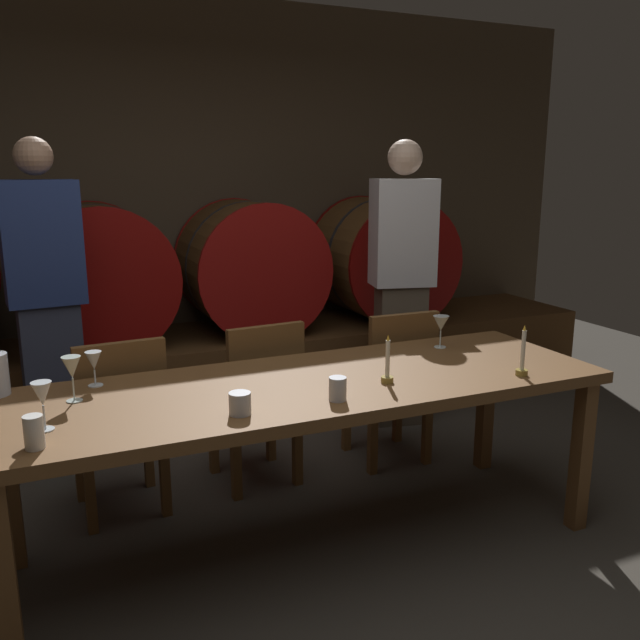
{
  "coord_description": "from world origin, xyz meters",
  "views": [
    {
      "loc": [
        -0.89,
        -2.08,
        1.62
      ],
      "look_at": [
        0.3,
        0.66,
        0.93
      ],
      "focal_mm": 36.99,
      "sensor_mm": 36.0,
      "label": 1
    }
  ],
  "objects_px": {
    "wine_barrel_center_left": "(98,276)",
    "chair_left": "(120,419)",
    "chair_right": "(393,379)",
    "wine_glass_center_right": "(94,362)",
    "cup_left": "(34,432)",
    "guest_left": "(48,307)",
    "wine_barrel_center_right": "(250,267)",
    "wine_glass_far_left": "(42,395)",
    "chair_center": "(259,396)",
    "guest_right": "(402,282)",
    "cup_center": "(240,403)",
    "wine_glass_far_right": "(441,324)",
    "wine_glass_center_left": "(72,369)",
    "candle_right": "(522,361)",
    "candle_left": "(387,369)",
    "dining_table": "(310,397)",
    "wine_barrel_far_right": "(382,259)",
    "cup_right": "(338,389)"
  },
  "relations": [
    {
      "from": "wine_barrel_center_left",
      "to": "chair_left",
      "type": "relative_size",
      "value": 1.06
    },
    {
      "from": "chair_right",
      "to": "wine_glass_center_right",
      "type": "height_order",
      "value": "wine_glass_center_right"
    },
    {
      "from": "chair_right",
      "to": "cup_left",
      "type": "relative_size",
      "value": 8.05
    },
    {
      "from": "guest_left",
      "to": "wine_barrel_center_right",
      "type": "bearing_deg",
      "value": -155.53
    },
    {
      "from": "wine_barrel_center_left",
      "to": "wine_glass_far_left",
      "type": "xyz_separation_m",
      "value": [
        -0.38,
        -2.16,
        -0.06
      ]
    },
    {
      "from": "wine_glass_center_right",
      "to": "wine_barrel_center_right",
      "type": "bearing_deg",
      "value": 55.05
    },
    {
      "from": "chair_center",
      "to": "guest_right",
      "type": "distance_m",
      "value": 1.29
    },
    {
      "from": "chair_center",
      "to": "cup_center",
      "type": "bearing_deg",
      "value": 63.24
    },
    {
      "from": "wine_barrel_center_right",
      "to": "wine_glass_far_right",
      "type": "relative_size",
      "value": 5.87
    },
    {
      "from": "wine_glass_center_left",
      "to": "cup_center",
      "type": "bearing_deg",
      "value": -35.39
    },
    {
      "from": "guest_left",
      "to": "candle_right",
      "type": "height_order",
      "value": "guest_left"
    },
    {
      "from": "chair_left",
      "to": "cup_left",
      "type": "distance_m",
      "value": 1.0
    },
    {
      "from": "chair_left",
      "to": "guest_left",
      "type": "xyz_separation_m",
      "value": [
        -0.26,
        0.65,
        0.42
      ]
    },
    {
      "from": "wine_glass_far_right",
      "to": "candle_left",
      "type": "bearing_deg",
      "value": -143.5
    },
    {
      "from": "wine_barrel_center_left",
      "to": "wine_glass_far_right",
      "type": "height_order",
      "value": "wine_barrel_center_left"
    },
    {
      "from": "wine_glass_center_right",
      "to": "cup_left",
      "type": "distance_m",
      "value": 0.62
    },
    {
      "from": "chair_left",
      "to": "cup_center",
      "type": "bearing_deg",
      "value": 107.49
    },
    {
      "from": "dining_table",
      "to": "chair_left",
      "type": "distance_m",
      "value": 0.95
    },
    {
      "from": "wine_barrel_center_left",
      "to": "wine_glass_center_right",
      "type": "height_order",
      "value": "wine_barrel_center_left"
    },
    {
      "from": "wine_barrel_far_right",
      "to": "wine_glass_far_left",
      "type": "xyz_separation_m",
      "value": [
        -2.48,
        -2.16,
        -0.06
      ]
    },
    {
      "from": "wine_barrel_center_left",
      "to": "wine_glass_far_right",
      "type": "bearing_deg",
      "value": -51.4
    },
    {
      "from": "dining_table",
      "to": "guest_left",
      "type": "relative_size",
      "value": 1.42
    },
    {
      "from": "wine_barrel_center_right",
      "to": "guest_right",
      "type": "height_order",
      "value": "guest_right"
    },
    {
      "from": "wine_glass_center_right",
      "to": "cup_center",
      "type": "xyz_separation_m",
      "value": [
        0.45,
        -0.54,
        -0.06
      ]
    },
    {
      "from": "wine_barrel_center_left",
      "to": "wine_barrel_far_right",
      "type": "xyz_separation_m",
      "value": [
        2.09,
        0.0,
        0.0
      ]
    },
    {
      "from": "chair_center",
      "to": "wine_glass_far_left",
      "type": "bearing_deg",
      "value": 32.55
    },
    {
      "from": "wine_barrel_center_left",
      "to": "cup_left",
      "type": "bearing_deg",
      "value": -100.23
    },
    {
      "from": "chair_right",
      "to": "dining_table",
      "type": "bearing_deg",
      "value": 40.2
    },
    {
      "from": "wine_glass_center_right",
      "to": "cup_right",
      "type": "xyz_separation_m",
      "value": [
        0.83,
        -0.55,
        -0.06
      ]
    },
    {
      "from": "wine_glass_far_right",
      "to": "cup_center",
      "type": "relative_size",
      "value": 1.95
    },
    {
      "from": "guest_left",
      "to": "candle_left",
      "type": "xyz_separation_m",
      "value": [
        1.25,
        -1.4,
        -0.1
      ]
    },
    {
      "from": "cup_left",
      "to": "wine_glass_far_left",
      "type": "bearing_deg",
      "value": 77.56
    },
    {
      "from": "dining_table",
      "to": "chair_right",
      "type": "height_order",
      "value": "chair_right"
    },
    {
      "from": "wine_barrel_far_right",
      "to": "candle_right",
      "type": "bearing_deg",
      "value": -104.28
    },
    {
      "from": "guest_left",
      "to": "wine_glass_far_right",
      "type": "relative_size",
      "value": 11.15
    },
    {
      "from": "wine_barrel_center_left",
      "to": "cup_right",
      "type": "xyz_separation_m",
      "value": [
        0.65,
        -2.29,
        -0.14
      ]
    },
    {
      "from": "wine_glass_far_right",
      "to": "cup_left",
      "type": "height_order",
      "value": "wine_glass_far_right"
    },
    {
      "from": "chair_center",
      "to": "cup_right",
      "type": "relative_size",
      "value": 9.59
    },
    {
      "from": "chair_right",
      "to": "wine_glass_center_left",
      "type": "relative_size",
      "value": 4.98
    },
    {
      "from": "cup_left",
      "to": "cup_center",
      "type": "height_order",
      "value": "cup_left"
    },
    {
      "from": "chair_center",
      "to": "wine_glass_far_right",
      "type": "relative_size",
      "value": 5.52
    },
    {
      "from": "chair_left",
      "to": "guest_right",
      "type": "bearing_deg",
      "value": -167.64
    },
    {
      "from": "chair_left",
      "to": "dining_table",
      "type": "bearing_deg",
      "value": 135.84
    },
    {
      "from": "guest_right",
      "to": "chair_right",
      "type": "bearing_deg",
      "value": 69.8
    },
    {
      "from": "wine_barrel_center_right",
      "to": "wine_glass_far_right",
      "type": "height_order",
      "value": "wine_barrel_center_right"
    },
    {
      "from": "wine_barrel_center_right",
      "to": "wine_glass_far_left",
      "type": "distance_m",
      "value": 2.58
    },
    {
      "from": "wine_glass_far_left",
      "to": "guest_right",
      "type": "bearing_deg",
      "value": 30.58
    },
    {
      "from": "candle_left",
      "to": "wine_glass_center_left",
      "type": "height_order",
      "value": "candle_left"
    },
    {
      "from": "wine_glass_far_left",
      "to": "candle_left",
      "type": "bearing_deg",
      "value": -0.75
    },
    {
      "from": "wine_barrel_center_right",
      "to": "chair_right",
      "type": "bearing_deg",
      "value": -75.86
    }
  ]
}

